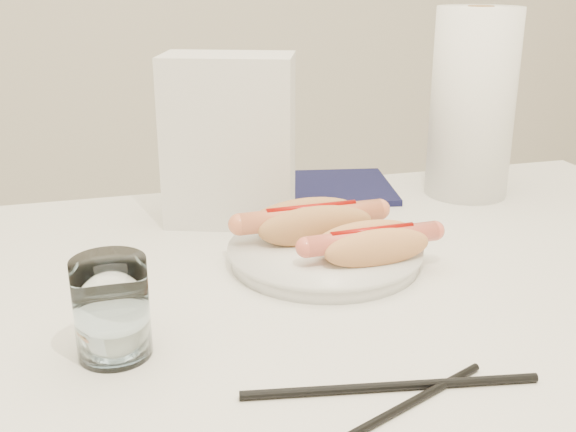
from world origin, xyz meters
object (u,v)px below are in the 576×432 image
object	(u,v)px
hotdog_right	(372,244)
paper_towel_roll	(472,104)
napkin_box	(229,140)
table	(304,347)
water_glass	(112,308)
hotdog_left	(311,223)
plate	(325,256)

from	to	relation	value
hotdog_right	paper_towel_roll	bearing A→B (deg)	41.02
napkin_box	hotdog_right	bearing A→B (deg)	-42.43
napkin_box	paper_towel_roll	xyz separation A→B (m)	(0.37, 0.02, 0.03)
table	napkin_box	size ratio (longest dim) A/B	5.40
water_glass	hotdog_left	bearing A→B (deg)	36.13
plate	hotdog_left	world-z (taller)	hotdog_left
hotdog_left	water_glass	bearing A→B (deg)	-145.77
table	hotdog_right	size ratio (longest dim) A/B	7.69
hotdog_right	napkin_box	size ratio (longest dim) A/B	0.70
table	napkin_box	world-z (taller)	napkin_box
hotdog_left	napkin_box	distance (m)	0.17
hotdog_left	napkin_box	world-z (taller)	napkin_box
hotdog_left	napkin_box	xyz separation A→B (m)	(-0.07, 0.14, 0.07)
hotdog_left	water_glass	distance (m)	0.29
plate	napkin_box	world-z (taller)	napkin_box
hotdog_left	hotdog_right	xyz separation A→B (m)	(0.05, -0.08, -0.00)
plate	table	bearing A→B (deg)	-121.33
hotdog_left	napkin_box	size ratio (longest dim) A/B	0.79
water_glass	hotdog_right	bearing A→B (deg)	18.73
paper_towel_roll	napkin_box	bearing A→B (deg)	-176.38
plate	water_glass	bearing A→B (deg)	-149.61
table	water_glass	xyz separation A→B (m)	(-0.20, -0.06, 0.11)
plate	paper_towel_roll	xyz separation A→B (m)	(0.29, 0.20, 0.13)
water_glass	paper_towel_roll	xyz separation A→B (m)	(0.53, 0.34, 0.09)
water_glass	paper_towel_roll	distance (m)	0.64
hotdog_right	water_glass	bearing A→B (deg)	-164.35
table	hotdog_left	world-z (taller)	hotdog_left
table	hotdog_right	xyz separation A→B (m)	(0.09, 0.03, 0.10)
hotdog_left	paper_towel_roll	world-z (taller)	paper_towel_roll
plate	water_glass	distance (m)	0.29
table	paper_towel_roll	bearing A→B (deg)	39.20
table	hotdog_left	size ratio (longest dim) A/B	6.82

